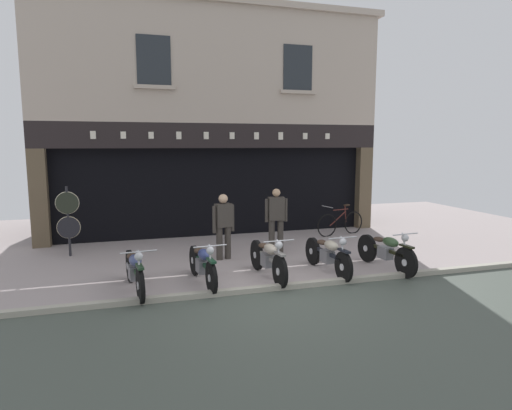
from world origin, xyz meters
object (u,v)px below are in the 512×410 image
Objects in this scene: advert_board_near at (266,179)px; leaning_bicycle at (341,223)px; motorcycle_center_left at (203,263)px; shopkeeper_center at (276,218)px; motorcycle_center at (268,258)px; salesman_left at (223,224)px; motorcycle_center_right at (328,254)px; tyre_sign_pole at (68,216)px; motorcycle_left at (135,270)px; motorcycle_right at (386,250)px.

advert_board_near reaches higher than leaning_bicycle.
leaning_bicycle is (4.78, 3.47, -0.05)m from motorcycle_center_left.
shopkeeper_center is 1.76× the size of advert_board_near.
salesman_left is at bearing -75.47° from motorcycle_center.
tyre_sign_pole is (-5.41, 3.10, 0.57)m from motorcycle_center_right.
motorcycle_left is 3.95m from motorcycle_center_right.
motorcycle_center_right is 2.59m from salesman_left.
advert_board_near is at bearing -126.11° from motorcycle_center_left.
motorcycle_left is 1.17× the size of leaning_bicycle.
leaning_bicycle is (7.51, 0.38, -0.62)m from tyre_sign_pole.
shopkeeper_center is at bearing -103.23° from advert_board_near.
motorcycle_right is at bearing 174.77° from motorcycle_center.
advert_board_near is at bearing -80.50° from motorcycle_right.
leaning_bicycle is at bearing -169.88° from salesman_left.
motorcycle_center is 2.01m from shopkeeper_center.
motorcycle_right is at bearing 155.64° from leaning_bicycle.
leaning_bicycle is at bearing -137.30° from motorcycle_center.
motorcycle_center_right is 1.34m from motorcycle_right.
motorcycle_left is at bearing -1.30° from motorcycle_center_right.
motorcycle_center_left is at bearing 46.35° from shopkeeper_center.
salesman_left is at bearing -45.11° from motorcycle_center_right.
tyre_sign_pole is (-4.07, 3.10, 0.56)m from motorcycle_center.
shopkeeper_center is 2.98m from advert_board_near.
motorcycle_center_left is at bearing -48.38° from tyre_sign_pole.
advert_board_near is at bearing -138.40° from salesman_left.
shopkeeper_center is (0.80, 1.78, 0.48)m from motorcycle_center.
motorcycle_left is at bearing -5.46° from motorcycle_right.
motorcycle_center_right is 4.07m from leaning_bicycle.
motorcycle_right is 7.49m from tyre_sign_pole.
motorcycle_center_left is (1.28, 0.08, -0.00)m from motorcycle_left.
salesman_left is 0.91× the size of tyre_sign_pole.
motorcycle_center is 1.87m from salesman_left.
motorcycle_left is 1.02× the size of motorcycle_center_left.
shopkeeper_center is (3.41, 1.85, 0.49)m from motorcycle_left.
tyre_sign_pole is at bearing -39.85° from motorcycle_center.
salesman_left is (-1.87, 1.74, 0.44)m from motorcycle_center_right.
motorcycle_left is 1.28m from motorcycle_center_left.
leaning_bicycle reaches higher than motorcycle_left.
tyre_sign_pole is 1.02× the size of leaning_bicycle.
shopkeeper_center is at bearing 168.55° from salesman_left.
leaning_bicycle is at bearing -123.45° from motorcycle_center_right.
leaning_bicycle is at bearing 2.93° from tyre_sign_pole.
motorcycle_left is at bearing 27.36° from salesman_left.
motorcycle_center_right is 1.21× the size of shopkeeper_center.
shopkeeper_center is 3.19m from leaning_bicycle.
motorcycle_right is 1.20× the size of shopkeeper_center.
salesman_left is 1.33m from shopkeeper_center.
motorcycle_center reaches higher than leaning_bicycle.
motorcycle_center is 4.98m from advert_board_near.
motorcycle_left is 2.78m from salesman_left.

